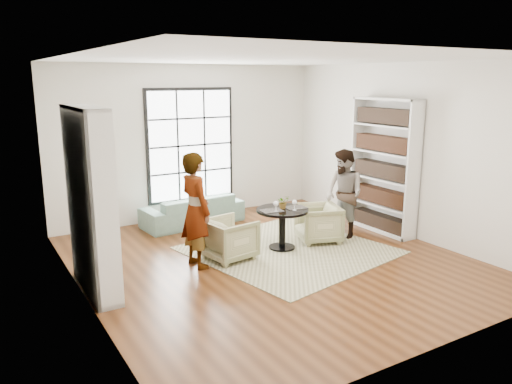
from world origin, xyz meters
TOP-DOWN VIEW (x-y plane):
  - ground at (0.00, 0.00)m, footprint 6.00×6.00m
  - room_shell at (0.00, 0.54)m, footprint 6.00×6.01m
  - rug at (0.50, 0.26)m, footprint 3.25×3.25m
  - pedestal_table at (0.45, 0.39)m, footprint 0.84×0.84m
  - sofa at (-0.22, 2.45)m, footprint 1.98×0.92m
  - armchair_left at (-0.51, 0.42)m, footprint 0.81×0.79m
  - armchair_right at (1.19, 0.39)m, footprint 0.89×0.88m
  - person_left at (-1.06, 0.42)m, footprint 0.46×0.65m
  - person_right at (1.74, 0.39)m, footprint 0.59×0.75m
  - placemat_left at (0.24, 0.39)m, footprint 0.37×0.30m
  - placemat_right at (0.68, 0.35)m, footprint 0.37×0.30m
  - cutlery_left at (0.24, 0.39)m, footprint 0.16×0.23m
  - cutlery_right at (0.68, 0.35)m, footprint 0.16×0.23m
  - wine_glass_left at (0.26, 0.31)m, footprint 0.08×0.08m
  - wine_glass_right at (0.57, 0.23)m, footprint 0.08×0.08m
  - flower_centerpiece at (0.48, 0.42)m, footprint 0.20×0.18m

SIDE VIEW (x-z plane):
  - ground at x=0.00m, z-range 0.00..0.00m
  - rug at x=0.50m, z-range 0.00..0.01m
  - sofa at x=-0.22m, z-range 0.00..0.56m
  - armchair_right at x=1.19m, z-range 0.00..0.64m
  - armchair_left at x=-0.51m, z-range 0.00..0.65m
  - pedestal_table at x=0.45m, z-range 0.15..0.83m
  - placemat_left at x=0.24m, z-range 0.67..0.68m
  - placemat_right at x=0.68m, z-range 0.67..0.68m
  - cutlery_left at x=0.24m, z-range 0.68..0.69m
  - cutlery_right at x=0.68m, z-range 0.68..0.69m
  - person_right at x=1.74m, z-range 0.00..1.54m
  - flower_centerpiece at x=0.48m, z-range 0.67..0.89m
  - wine_glass_right at x=0.57m, z-range 0.71..0.88m
  - wine_glass_left at x=0.26m, z-range 0.71..0.89m
  - person_left at x=-1.06m, z-range 0.00..1.71m
  - room_shell at x=0.00m, z-range -1.74..4.26m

